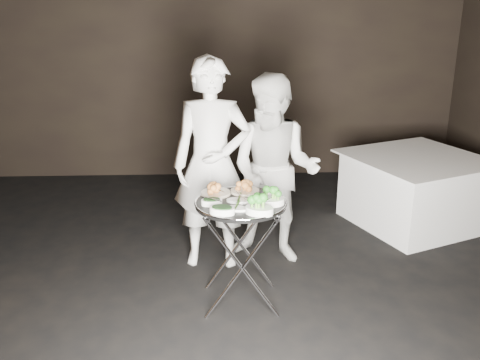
{
  "coord_description": "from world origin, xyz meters",
  "views": [
    {
      "loc": [
        -0.08,
        -3.37,
        2.23
      ],
      "look_at": [
        0.08,
        0.42,
        0.95
      ],
      "focal_mm": 40.0,
      "sensor_mm": 36.0,
      "label": 1
    }
  ],
  "objects_px": {
    "serving_tray": "(241,203)",
    "dining_table": "(415,190)",
    "tray_stand": "(241,248)",
    "waiter_left": "(212,164)",
    "waiter_right": "(274,171)"
  },
  "relations": [
    {
      "from": "serving_tray",
      "to": "dining_table",
      "type": "distance_m",
      "value": 2.42
    },
    {
      "from": "tray_stand",
      "to": "waiter_left",
      "type": "height_order",
      "value": "waiter_left"
    },
    {
      "from": "dining_table",
      "to": "tray_stand",
      "type": "bearing_deg",
      "value": -141.78
    },
    {
      "from": "serving_tray",
      "to": "waiter_right",
      "type": "xyz_separation_m",
      "value": [
        0.32,
        0.74,
        0.01
      ]
    },
    {
      "from": "waiter_right",
      "to": "dining_table",
      "type": "bearing_deg",
      "value": 45.43
    },
    {
      "from": "tray_stand",
      "to": "dining_table",
      "type": "height_order",
      "value": "tray_stand"
    },
    {
      "from": "waiter_left",
      "to": "waiter_right",
      "type": "relative_size",
      "value": 1.09
    },
    {
      "from": "serving_tray",
      "to": "tray_stand",
      "type": "bearing_deg",
      "value": 0.0
    },
    {
      "from": "waiter_right",
      "to": "serving_tray",
      "type": "bearing_deg",
      "value": -93.29
    },
    {
      "from": "waiter_left",
      "to": "waiter_right",
      "type": "xyz_separation_m",
      "value": [
        0.54,
        0.05,
        -0.08
      ]
    },
    {
      "from": "tray_stand",
      "to": "waiter_right",
      "type": "relative_size",
      "value": 0.49
    },
    {
      "from": "tray_stand",
      "to": "dining_table",
      "type": "distance_m",
      "value": 2.38
    },
    {
      "from": "serving_tray",
      "to": "waiter_left",
      "type": "bearing_deg",
      "value": 107.15
    },
    {
      "from": "serving_tray",
      "to": "waiter_right",
      "type": "height_order",
      "value": "waiter_right"
    },
    {
      "from": "serving_tray",
      "to": "dining_table",
      "type": "xyz_separation_m",
      "value": [
        1.87,
        1.47,
        -0.46
      ]
    }
  ]
}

